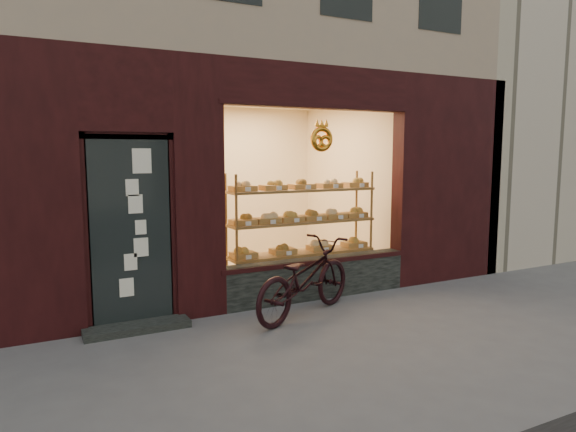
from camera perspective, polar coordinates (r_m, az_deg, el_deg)
ground at (r=5.24m, az=10.98°, el=-15.25°), size 90.00×90.00×0.00m
neighbor_right at (r=15.88m, az=27.15°, el=15.46°), size 12.00×7.00×9.00m
display_shelf at (r=7.31m, az=1.54°, el=-1.49°), size 2.20×0.45×1.70m
bicycle at (r=6.26m, az=1.84°, el=-6.94°), size 1.86×1.29×0.93m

